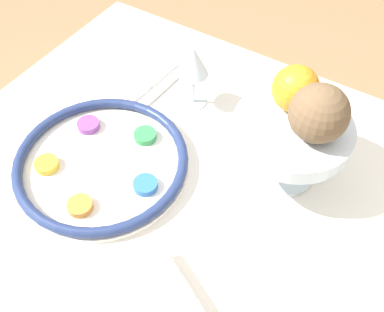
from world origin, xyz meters
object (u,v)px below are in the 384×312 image
(orange_fruit, at_px, (296,89))
(coconut, at_px, (319,113))
(wine_glass, at_px, (193,63))
(seder_plate, at_px, (102,162))
(fruit_stand, at_px, (291,135))
(napkin_roll, at_px, (186,307))

(orange_fruit, height_order, coconut, coconut)
(coconut, bearing_deg, wine_glass, 164.96)
(seder_plate, relative_size, wine_glass, 2.27)
(fruit_stand, height_order, orange_fruit, orange_fruit)
(wine_glass, bearing_deg, napkin_roll, -59.39)
(seder_plate, height_order, orange_fruit, orange_fruit)
(fruit_stand, distance_m, orange_fruit, 0.08)
(seder_plate, xyz_separation_m, coconut, (0.33, 0.17, 0.17))
(wine_glass, relative_size, orange_fruit, 1.80)
(wine_glass, relative_size, coconut, 1.50)
(fruit_stand, bearing_deg, seder_plate, -149.74)
(fruit_stand, relative_size, napkin_roll, 1.07)
(wine_glass, distance_m, napkin_roll, 0.47)
(orange_fruit, xyz_separation_m, napkin_roll, (0.01, -0.37, -0.15))
(wine_glass, height_order, orange_fruit, orange_fruit)
(seder_plate, xyz_separation_m, orange_fruit, (0.28, 0.21, 0.16))
(napkin_roll, bearing_deg, wine_glass, 120.61)
(wine_glass, distance_m, coconut, 0.30)
(seder_plate, bearing_deg, napkin_roll, -27.84)
(coconut, bearing_deg, napkin_roll, -97.91)
(fruit_stand, bearing_deg, orange_fruit, 119.45)
(napkin_roll, bearing_deg, fruit_stand, 88.32)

